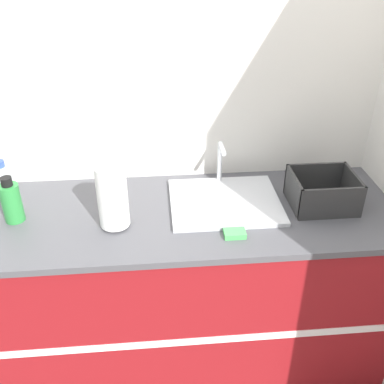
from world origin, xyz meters
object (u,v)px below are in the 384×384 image
sink (225,200)px  bottle_green (11,202)px  paper_towel_roll (113,197)px  dish_rack (322,194)px  bottle_clear (3,179)px

sink → bottle_green: 0.94m
bottle_green → paper_towel_roll: bearing=-10.8°
sink → dish_rack: (0.44, -0.05, 0.04)m
sink → bottle_green: sink is taller
sink → bottle_clear: 1.06m
bottle_clear → bottle_green: (0.10, -0.24, 0.02)m
paper_towel_roll → dish_rack: (0.94, 0.08, -0.09)m
dish_rack → bottle_green: (-1.38, -0.00, 0.04)m
paper_towel_roll → dish_rack: 0.94m
paper_towel_roll → bottle_green: bearing=169.2°
paper_towel_roll → bottle_clear: paper_towel_roll is taller
paper_towel_roll → bottle_green: paper_towel_roll is taller
sink → dish_rack: 0.45m
paper_towel_roll → bottle_clear: bearing=149.1°
sink → paper_towel_roll: size_ratio=1.74×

